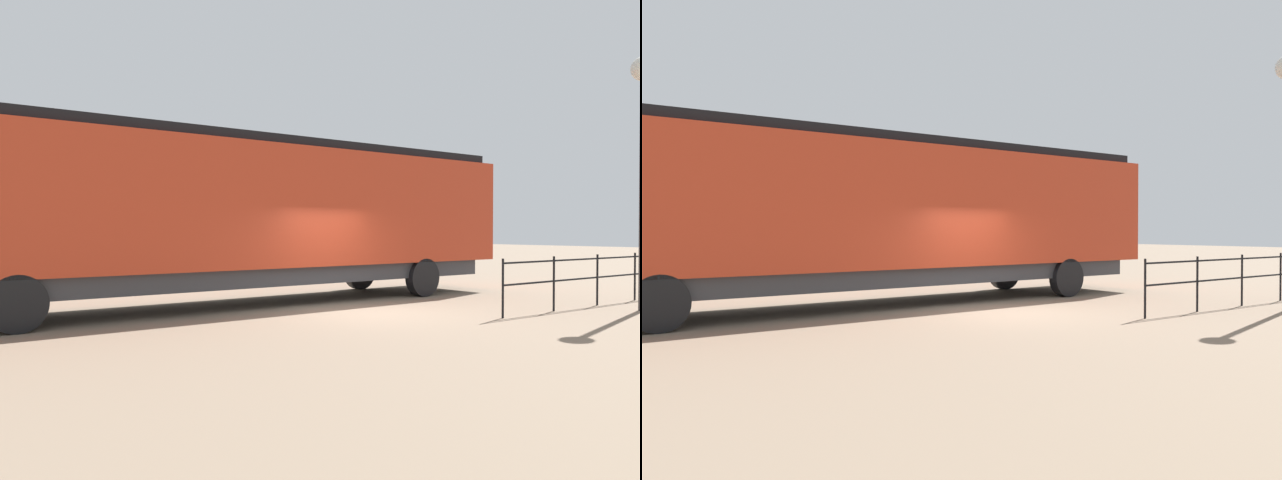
{
  "view_description": "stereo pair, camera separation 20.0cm",
  "coord_description": "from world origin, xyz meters",
  "views": [
    {
      "loc": [
        10.81,
        -9.35,
        1.92
      ],
      "look_at": [
        -0.5,
        -0.92,
        1.69
      ],
      "focal_mm": 34.6,
      "sensor_mm": 36.0,
      "label": 1
    },
    {
      "loc": [
        10.92,
        -9.19,
        1.92
      ],
      "look_at": [
        -0.5,
        -0.92,
        1.69
      ],
      "focal_mm": 34.6,
      "sensor_mm": 36.0,
      "label": 2
    }
  ],
  "objects": [
    {
      "name": "ground_plane",
      "position": [
        0.0,
        0.0,
        0.0
      ],
      "size": [
        120.0,
        120.0,
        0.0
      ],
      "primitive_type": "plane",
      "color": "#84705B"
    },
    {
      "name": "platform_fence",
      "position": [
        2.46,
        7.61,
        0.84
      ],
      "size": [
        0.05,
        11.63,
        1.3
      ],
      "color": "black",
      "rests_on": "ground_plane"
    },
    {
      "name": "locomotive",
      "position": [
        -3.08,
        -1.09,
        2.37
      ],
      "size": [
        3.11,
        16.74,
        4.25
      ],
      "color": "red",
      "rests_on": "ground_plane"
    }
  ]
}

